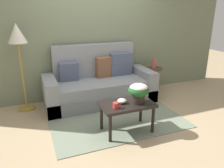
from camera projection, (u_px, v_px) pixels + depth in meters
name	position (u px, v px, depth m)	size (l,w,h in m)	color
ground_plane	(112.00, 114.00, 3.94)	(14.00, 14.00, 0.00)	tan
wall_back	(92.00, 28.00, 4.45)	(6.40, 0.12, 2.90)	slate
area_rug	(112.00, 114.00, 3.93)	(2.22, 1.89, 0.01)	gray
couch	(99.00, 85.00, 4.39)	(2.17, 0.87, 1.14)	slate
coffee_table	(127.00, 107.00, 3.26)	(0.80, 0.49, 0.47)	black
side_table	(154.00, 75.00, 4.94)	(0.37, 0.37, 0.56)	#4C331E
floor_lamp	(18.00, 41.00, 3.73)	(0.33, 0.33, 1.59)	olive
potted_plant	(139.00, 91.00, 3.18)	(0.31, 0.31, 0.30)	black
coffee_mug	(116.00, 105.00, 3.05)	(0.13, 0.08, 0.09)	red
snack_bowl	(122.00, 101.00, 3.22)	(0.14, 0.14, 0.07)	silver
table_vase	(154.00, 64.00, 4.84)	(0.12, 0.12, 0.24)	#934C42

